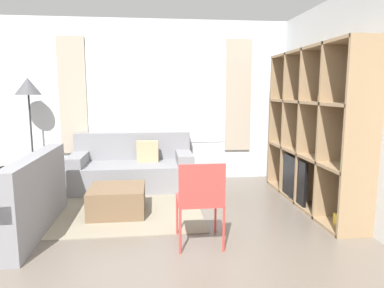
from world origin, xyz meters
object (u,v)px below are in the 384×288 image
(couch_side, at_px, (9,206))
(folding_chair, at_px, (200,196))
(couch_main, at_px, (133,169))
(floor_lamp, at_px, (28,92))
(shelving_unit, at_px, (314,131))
(ottoman, at_px, (117,200))

(couch_side, distance_m, folding_chair, 2.09)
(couch_main, xyz_separation_m, floor_lamp, (-1.57, 0.17, 1.22))
(shelving_unit, bearing_deg, couch_main, 155.85)
(couch_main, height_order, ottoman, couch_main)
(couch_main, xyz_separation_m, folding_chair, (0.78, -2.23, 0.22))
(couch_main, relative_size, ottoman, 2.78)
(ottoman, relative_size, folding_chair, 0.78)
(couch_main, relative_size, floor_lamp, 1.09)
(shelving_unit, distance_m, folding_chair, 2.08)
(shelving_unit, xyz_separation_m, couch_side, (-3.68, -0.56, -0.70))
(couch_side, xyz_separation_m, folding_chair, (2.00, -0.57, 0.21))
(floor_lamp, xyz_separation_m, folding_chair, (2.35, -2.40, -1.00))
(shelving_unit, relative_size, ottoman, 3.32)
(couch_side, xyz_separation_m, ottoman, (1.10, 0.46, -0.13))
(couch_main, height_order, folding_chair, folding_chair)
(couch_main, distance_m, ottoman, 1.22)
(shelving_unit, height_order, couch_main, shelving_unit)
(floor_lamp, bearing_deg, folding_chair, -45.54)
(couch_side, bearing_deg, couch_main, 143.69)
(couch_main, distance_m, floor_lamp, 1.99)
(couch_side, bearing_deg, folding_chair, 74.13)
(folding_chair, bearing_deg, couch_side, -15.87)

